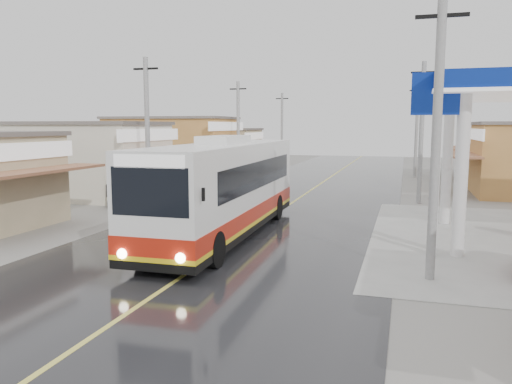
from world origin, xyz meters
TOP-DOWN VIEW (x-y plane):
  - ground at (0.00, 0.00)m, footprint 120.00×120.00m
  - road at (0.00, 15.00)m, footprint 12.00×90.00m
  - centre_line at (0.00, 15.00)m, footprint 0.15×90.00m
  - shopfronts_left at (-13.00, 18.00)m, footprint 11.00×44.00m
  - utility_poles_left at (-7.00, 16.00)m, footprint 1.60×50.00m
  - utility_poles_right at (7.00, 15.00)m, footprint 1.60×36.00m
  - coach_bus at (-0.70, 3.81)m, footprint 3.13×12.99m
  - second_bus at (-4.12, 20.41)m, footprint 3.23×8.51m
  - cyclist at (-3.93, 9.14)m, footprint 0.80×1.95m
  - tricycle_near at (-8.39, 9.18)m, footprint 1.82×2.29m
  - tyre_stack at (-7.35, 7.55)m, footprint 0.90×0.90m

SIDE VIEW (x-z plane):
  - ground at x=0.00m, z-range 0.00..0.00m
  - shopfronts_left at x=-13.00m, z-range -2.60..2.60m
  - utility_poles_left at x=-7.00m, z-range -4.00..4.00m
  - utility_poles_right at x=7.00m, z-range -4.00..4.00m
  - road at x=0.00m, z-range 0.00..0.02m
  - centre_line at x=0.00m, z-range 0.02..0.03m
  - tyre_stack at x=-7.35m, z-range 0.00..0.46m
  - cyclist at x=-3.93m, z-range -0.35..1.70m
  - tricycle_near at x=-8.39m, z-range 0.12..1.87m
  - second_bus at x=-4.12m, z-range 0.11..2.86m
  - coach_bus at x=-0.70m, z-range -0.07..3.96m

